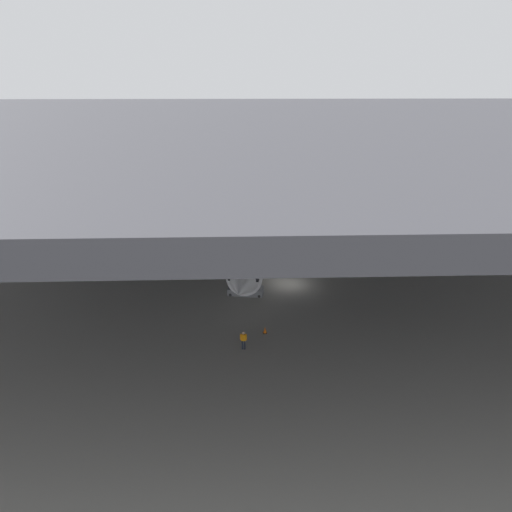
% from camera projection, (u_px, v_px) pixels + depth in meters
% --- Properties ---
extents(ground_plane, '(110.00, 110.00, 0.00)m').
position_uv_depth(ground_plane, '(289.00, 284.00, 52.19)').
color(ground_plane, gray).
extents(hangar_structure, '(121.00, 99.00, 16.79)m').
position_uv_depth(hangar_structure, '(280.00, 119.00, 59.62)').
color(hangar_structure, '#4C4F54').
rests_on(hangar_structure, ground_plane).
extents(airplane_main, '(31.98, 32.78, 10.44)m').
position_uv_depth(airplane_main, '(261.00, 237.00, 57.07)').
color(airplane_main, white).
rests_on(airplane_main, ground_plane).
extents(boarding_stairs, '(4.16, 2.07, 4.44)m').
position_uv_depth(boarding_stairs, '(245.00, 288.00, 49.47)').
color(boarding_stairs, slate).
rests_on(boarding_stairs, ground_plane).
extents(crew_worker_near_nose, '(0.54, 0.28, 1.59)m').
position_uv_depth(crew_worker_near_nose, '(243.00, 339.00, 39.22)').
color(crew_worker_near_nose, '#232838').
rests_on(crew_worker_near_nose, ground_plane).
extents(crew_worker_by_stairs, '(0.30, 0.54, 1.62)m').
position_uv_depth(crew_worker_by_stairs, '(232.00, 279.00, 51.14)').
color(crew_worker_by_stairs, '#232838').
rests_on(crew_worker_by_stairs, ground_plane).
extents(airplane_distant, '(30.00, 28.84, 9.70)m').
position_uv_depth(airplane_distant, '(110.00, 187.00, 84.39)').
color(airplane_distant, white).
rests_on(airplane_distant, ground_plane).
extents(traffic_cone_orange, '(0.36, 0.36, 0.60)m').
position_uv_depth(traffic_cone_orange, '(265.00, 330.00, 41.94)').
color(traffic_cone_orange, black).
rests_on(traffic_cone_orange, ground_plane).
extents(baggage_tug, '(1.81, 2.45, 0.90)m').
position_uv_depth(baggage_tug, '(228.00, 234.00, 67.29)').
color(baggage_tug, yellow).
rests_on(baggage_tug, ground_plane).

